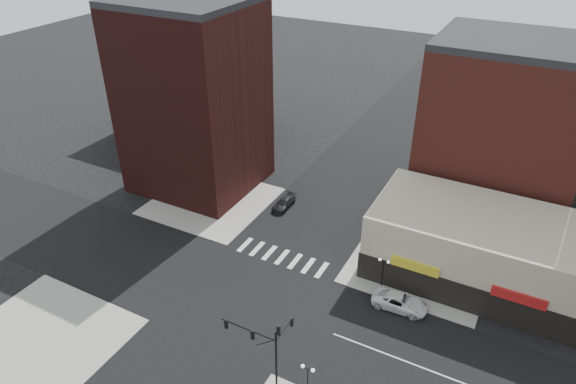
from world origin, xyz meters
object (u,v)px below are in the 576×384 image
at_px(traffic_signal, 268,343).
at_px(street_lamp_ne, 383,267).
at_px(white_suv, 400,302).
at_px(street_lamp_se_a, 308,375).
at_px(dark_sedan_north, 284,203).

distance_m(traffic_signal, street_lamp_ne, 16.62).
distance_m(traffic_signal, white_suv, 16.61).
bearing_deg(white_suv, street_lamp_se_a, 163.52).
height_order(street_lamp_se_a, dark_sedan_north, street_lamp_se_a).
xyz_separation_m(street_lamp_ne, white_suv, (2.52, -1.50, -2.50)).
bearing_deg(traffic_signal, street_lamp_ne, 73.25).
bearing_deg(street_lamp_ne, traffic_signal, -106.75).
height_order(traffic_signal, street_lamp_ne, traffic_signal).
distance_m(street_lamp_ne, white_suv, 3.86).
xyz_separation_m(street_lamp_se_a, white_suv, (3.52, 14.50, -2.50)).
xyz_separation_m(traffic_signal, street_lamp_se_a, (3.76, -0.17, -1.67)).
distance_m(white_suv, dark_sedan_north, 22.58).
distance_m(street_lamp_ne, dark_sedan_north, 19.82).
bearing_deg(white_suv, street_lamp_ne, 56.47).
xyz_separation_m(street_lamp_se_a, dark_sedan_north, (-16.01, 25.82, -2.64)).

